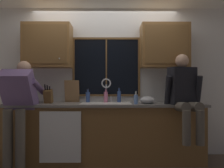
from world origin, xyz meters
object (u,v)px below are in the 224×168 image
at_px(soap_dispenser, 136,99).
at_px(bottle_tall_clear, 119,96).
at_px(cutting_board, 72,91).
at_px(mixing_bowl, 147,100).
at_px(person_sitting_on_counter, 184,92).
at_px(bottle_green_glass, 106,97).
at_px(bottle_amber_small, 88,97).
at_px(knife_block, 48,96).
at_px(person_standing, 18,102).

relative_size(soap_dispenser, bottle_tall_clear, 0.81).
bearing_deg(cutting_board, mixing_bowl, -13.13).
relative_size(person_sitting_on_counter, bottle_green_glass, 5.46).
xyz_separation_m(person_sitting_on_counter, cutting_board, (-1.74, 0.48, 0.00)).
bearing_deg(person_sitting_on_counter, bottle_amber_small, 163.40).
relative_size(knife_block, bottle_tall_clear, 1.30).
height_order(mixing_bowl, bottle_tall_clear, bottle_tall_clear).
relative_size(knife_block, soap_dispenser, 1.60).
distance_m(person_standing, person_sitting_on_counter, 2.42).
bearing_deg(mixing_bowl, knife_block, 177.24).
height_order(person_sitting_on_counter, cutting_board, person_sitting_on_counter).
relative_size(person_standing, knife_block, 4.92).
xyz_separation_m(cutting_board, bottle_tall_clear, (0.80, -0.05, -0.08)).
distance_m(cutting_board, mixing_bowl, 1.27).
relative_size(knife_block, bottle_green_glass, 1.39).
relative_size(mixing_bowl, bottle_tall_clear, 0.96).
xyz_separation_m(knife_block, cutting_board, (0.34, 0.21, 0.08)).
bearing_deg(mixing_bowl, person_standing, -172.53).
height_order(mixing_bowl, bottle_amber_small, bottle_amber_small).
distance_m(person_standing, knife_block, 0.47).
xyz_separation_m(person_standing, bottle_amber_small, (0.95, 0.49, 0.04)).
relative_size(person_sitting_on_counter, knife_block, 3.92).
bearing_deg(bottle_tall_clear, person_sitting_on_counter, -24.53).
bearing_deg(bottle_tall_clear, mixing_bowl, -28.74).
bearing_deg(bottle_tall_clear, bottle_green_glass, 179.31).
distance_m(bottle_tall_clear, bottle_amber_small, 0.52).
bearing_deg(cutting_board, bottle_tall_clear, -3.53).
height_order(bottle_green_glass, bottle_amber_small, bottle_green_glass).
xyz_separation_m(knife_block, mixing_bowl, (1.57, -0.08, -0.05)).
xyz_separation_m(person_sitting_on_counter, bottle_tall_clear, (-0.95, 0.43, -0.08)).
relative_size(knife_block, bottle_amber_small, 1.43).
distance_m(person_sitting_on_counter, mixing_bowl, 0.56).
distance_m(knife_block, mixing_bowl, 1.57).
xyz_separation_m(cutting_board, soap_dispenser, (1.04, -0.38, -0.11)).
xyz_separation_m(knife_block, bottle_green_glass, (0.92, 0.17, -0.01)).
distance_m(knife_block, cutting_board, 0.41).
distance_m(mixing_bowl, bottle_green_glass, 0.70).
bearing_deg(person_sitting_on_counter, cutting_board, 164.57).
bearing_deg(cutting_board, soap_dispenser, -20.11).
height_order(person_standing, bottle_green_glass, person_standing).
height_order(cutting_board, bottle_amber_small, cutting_board).
height_order(bottle_green_glass, bottle_tall_clear, bottle_tall_clear).
xyz_separation_m(mixing_bowl, bottle_amber_small, (-0.96, 0.24, 0.04)).
bearing_deg(soap_dispenser, bottle_amber_small, 156.20).
height_order(person_standing, bottle_amber_small, person_standing).
relative_size(person_standing, bottle_amber_small, 7.01).
bearing_deg(bottle_tall_clear, soap_dispenser, -53.84).
bearing_deg(cutting_board, person_sitting_on_counter, -15.43).
bearing_deg(person_sitting_on_counter, knife_block, 172.62).
bearing_deg(knife_block, bottle_amber_small, 15.38).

